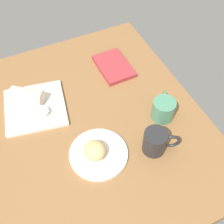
{
  "coord_description": "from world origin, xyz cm",
  "views": [
    {
      "loc": [
        68.19,
        -23.05,
        103.12
      ],
      "look_at": [
        0.83,
        8.38,
        7.0
      ],
      "focal_mm": 46.98,
      "sensor_mm": 36.0,
      "label": 1
    }
  ],
  "objects_px": {
    "square_plate": "(35,107)",
    "coffee_mug": "(163,109)",
    "book_stack": "(114,66)",
    "sauce_cup": "(42,112)",
    "scone_pastry": "(95,150)",
    "second_mug": "(156,141)",
    "round_plate": "(99,154)",
    "breakfast_wrap": "(27,95)"
  },
  "relations": [
    {
      "from": "square_plate",
      "to": "coffee_mug",
      "type": "relative_size",
      "value": 1.95
    },
    {
      "from": "coffee_mug",
      "to": "book_stack",
      "type": "bearing_deg",
      "value": -169.9
    },
    {
      "from": "sauce_cup",
      "to": "book_stack",
      "type": "height_order",
      "value": "sauce_cup"
    },
    {
      "from": "scone_pastry",
      "to": "coffee_mug",
      "type": "distance_m",
      "value": 0.34
    },
    {
      "from": "scone_pastry",
      "to": "second_mug",
      "type": "distance_m",
      "value": 0.23
    },
    {
      "from": "round_plate",
      "to": "breakfast_wrap",
      "type": "bearing_deg",
      "value": -155.03
    },
    {
      "from": "scone_pastry",
      "to": "book_stack",
      "type": "height_order",
      "value": "scone_pastry"
    },
    {
      "from": "round_plate",
      "to": "coffee_mug",
      "type": "bearing_deg",
      "value": 100.74
    },
    {
      "from": "square_plate",
      "to": "second_mug",
      "type": "xyz_separation_m",
      "value": [
        0.39,
        0.36,
        0.04
      ]
    },
    {
      "from": "square_plate",
      "to": "sauce_cup",
      "type": "xyz_separation_m",
      "value": [
        0.05,
        0.02,
        0.02
      ]
    },
    {
      "from": "round_plate",
      "to": "square_plate",
      "type": "relative_size",
      "value": 0.89
    },
    {
      "from": "book_stack",
      "to": "sauce_cup",
      "type": "bearing_deg",
      "value": -70.63
    },
    {
      "from": "square_plate",
      "to": "sauce_cup",
      "type": "distance_m",
      "value": 0.06
    },
    {
      "from": "sauce_cup",
      "to": "book_stack",
      "type": "distance_m",
      "value": 0.42
    },
    {
      "from": "round_plate",
      "to": "second_mug",
      "type": "bearing_deg",
      "value": 72.28
    },
    {
      "from": "coffee_mug",
      "to": "square_plate",
      "type": "bearing_deg",
      "value": -119.03
    },
    {
      "from": "scone_pastry",
      "to": "coffee_mug",
      "type": "height_order",
      "value": "coffee_mug"
    },
    {
      "from": "book_stack",
      "to": "round_plate",
      "type": "bearing_deg",
      "value": -32.07
    },
    {
      "from": "sauce_cup",
      "to": "scone_pastry",
      "type": "bearing_deg",
      "value": 24.81
    },
    {
      "from": "round_plate",
      "to": "second_mug",
      "type": "height_order",
      "value": "second_mug"
    },
    {
      "from": "round_plate",
      "to": "scone_pastry",
      "type": "height_order",
      "value": "scone_pastry"
    },
    {
      "from": "book_stack",
      "to": "second_mug",
      "type": "distance_m",
      "value": 0.48
    },
    {
      "from": "round_plate",
      "to": "book_stack",
      "type": "relative_size",
      "value": 1.07
    },
    {
      "from": "scone_pastry",
      "to": "sauce_cup",
      "type": "relative_size",
      "value": 1.5
    },
    {
      "from": "round_plate",
      "to": "sauce_cup",
      "type": "bearing_deg",
      "value": -152.74
    },
    {
      "from": "round_plate",
      "to": "square_plate",
      "type": "xyz_separation_m",
      "value": [
        -0.32,
        -0.16,
        0.0
      ]
    },
    {
      "from": "sauce_cup",
      "to": "coffee_mug",
      "type": "xyz_separation_m",
      "value": [
        0.21,
        0.46,
        0.02
      ]
    },
    {
      "from": "sauce_cup",
      "to": "coffee_mug",
      "type": "distance_m",
      "value": 0.5
    },
    {
      "from": "second_mug",
      "to": "square_plate",
      "type": "bearing_deg",
      "value": -136.95
    },
    {
      "from": "scone_pastry",
      "to": "book_stack",
      "type": "relative_size",
      "value": 0.42
    },
    {
      "from": "book_stack",
      "to": "second_mug",
      "type": "bearing_deg",
      "value": -5.81
    },
    {
      "from": "breakfast_wrap",
      "to": "coffee_mug",
      "type": "distance_m",
      "value": 0.58
    },
    {
      "from": "scone_pastry",
      "to": "second_mug",
      "type": "height_order",
      "value": "second_mug"
    },
    {
      "from": "scone_pastry",
      "to": "sauce_cup",
      "type": "distance_m",
      "value": 0.3
    },
    {
      "from": "scone_pastry",
      "to": "coffee_mug",
      "type": "relative_size",
      "value": 0.67
    },
    {
      "from": "scone_pastry",
      "to": "breakfast_wrap",
      "type": "relative_size",
      "value": 0.63
    },
    {
      "from": "round_plate",
      "to": "coffee_mug",
      "type": "relative_size",
      "value": 1.74
    },
    {
      "from": "book_stack",
      "to": "scone_pastry",
      "type": "bearing_deg",
      "value": -33.55
    },
    {
      "from": "sauce_cup",
      "to": "book_stack",
      "type": "xyz_separation_m",
      "value": [
        -0.14,
        0.4,
        -0.02
      ]
    },
    {
      "from": "scone_pastry",
      "to": "breakfast_wrap",
      "type": "xyz_separation_m",
      "value": [
        -0.37,
        -0.16,
        0.01
      ]
    },
    {
      "from": "coffee_mug",
      "to": "round_plate",
      "type": "bearing_deg",
      "value": -79.26
    },
    {
      "from": "coffee_mug",
      "to": "scone_pastry",
      "type": "bearing_deg",
      "value": -79.84
    }
  ]
}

